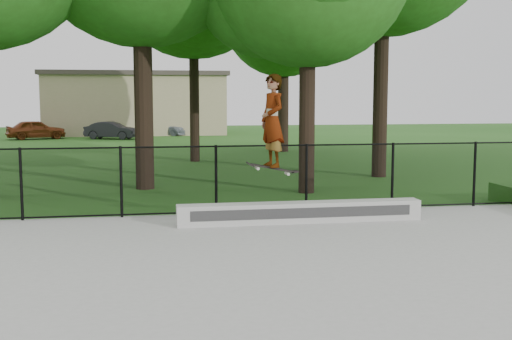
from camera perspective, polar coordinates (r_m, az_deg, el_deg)
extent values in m
plane|color=#245919|center=(8.26, 1.14, -11.69)|extent=(100.00, 100.00, 0.00)
cube|color=#999894|center=(8.25, 1.14, -11.49)|extent=(14.00, 12.00, 0.06)
cube|color=#AEADA8|center=(12.98, 4.00, -3.77)|extent=(4.98, 0.40, 0.41)
imported|color=maroon|center=(41.52, -18.97, 3.43)|extent=(3.72, 2.42, 1.18)
imported|color=black|center=(40.36, -12.72, 3.46)|extent=(3.14, 2.11, 1.07)
imported|color=#8E95A1|center=(43.71, -8.42, 3.77)|extent=(3.71, 2.78, 1.07)
cube|color=black|center=(12.56, 1.45, 0.18)|extent=(0.83, 0.23, 0.19)
imported|color=#BDE9F8|center=(12.49, 1.47, 4.40)|extent=(0.61, 0.76, 1.81)
cylinder|color=black|center=(13.94, -20.15, -1.18)|extent=(0.06, 0.06, 1.50)
cylinder|color=black|center=(13.72, -11.90, -1.03)|extent=(0.06, 0.06, 1.50)
cylinder|color=black|center=(13.79, -3.57, -0.87)|extent=(0.06, 0.06, 1.50)
cylinder|color=black|center=(14.15, 4.50, -0.68)|extent=(0.06, 0.06, 1.50)
cylinder|color=black|center=(14.78, 12.04, -0.50)|extent=(0.06, 0.06, 1.50)
cylinder|color=black|center=(15.63, 18.85, -0.33)|extent=(0.06, 0.06, 1.50)
cylinder|color=black|center=(13.72, -3.59, 2.12)|extent=(16.00, 0.04, 0.04)
cylinder|color=black|center=(13.90, -3.55, -3.73)|extent=(16.00, 0.04, 0.04)
cube|color=black|center=(13.79, -3.57, -0.87)|extent=(16.00, 0.01, 1.50)
cylinder|color=black|center=(18.20, -9.98, 6.75)|extent=(0.44, 0.44, 5.37)
cylinder|color=black|center=(17.25, 4.56, 5.52)|extent=(0.44, 0.44, 4.57)
cylinder|color=black|center=(21.09, 11.03, 7.68)|extent=(0.44, 0.44, 6.10)
cylinder|color=black|center=(25.78, -5.51, 6.93)|extent=(0.44, 0.44, 5.55)
cylinder|color=black|center=(30.40, 2.44, 6.17)|extent=(0.44, 0.44, 4.79)
sphere|color=#225115|center=(30.64, 2.47, 13.63)|extent=(5.75, 5.75, 5.75)
cube|color=tan|center=(45.70, -10.61, 5.68)|extent=(12.00, 6.00, 4.00)
cube|color=#3F3833|center=(45.73, -10.67, 8.38)|extent=(12.40, 6.40, 0.30)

